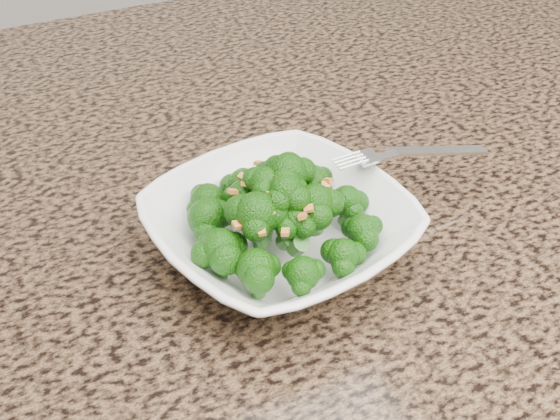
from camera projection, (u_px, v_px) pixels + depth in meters
name	position (u px, v px, depth m)	size (l,w,h in m)	color
granite_counter	(235.00, 202.00, 0.73)	(1.64, 1.04, 0.03)	brown
bowl	(280.00, 230.00, 0.63)	(0.22, 0.22, 0.05)	white
broccoli_pile	(280.00, 176.00, 0.59)	(0.20, 0.20, 0.06)	#165009
garlic_topping	(280.00, 140.00, 0.57)	(0.12, 0.12, 0.01)	orange
fork	(390.00, 155.00, 0.66)	(0.19, 0.03, 0.01)	silver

